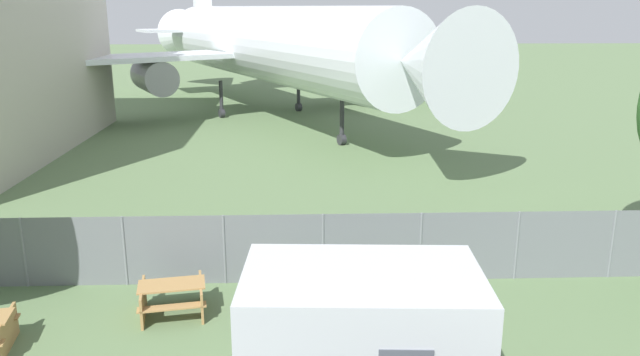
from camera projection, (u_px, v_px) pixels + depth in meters
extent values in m
cylinder|color=slate|center=(24.00, 252.00, 15.87)|extent=(0.07, 0.07, 1.87)
cylinder|color=slate|center=(125.00, 251.00, 15.96)|extent=(0.07, 0.07, 1.87)
cylinder|color=slate|center=(224.00, 250.00, 16.06)|extent=(0.07, 0.07, 1.87)
cylinder|color=slate|center=(323.00, 248.00, 16.15)|extent=(0.07, 0.07, 1.87)
cylinder|color=slate|center=(420.00, 247.00, 16.24)|extent=(0.07, 0.07, 1.87)
cylinder|color=slate|center=(517.00, 246.00, 16.33)|extent=(0.07, 0.07, 1.87)
cylinder|color=slate|center=(612.00, 244.00, 16.43)|extent=(0.07, 0.07, 1.87)
cube|color=slate|center=(224.00, 250.00, 16.06)|extent=(56.00, 0.01, 1.87)
cylinder|color=white|center=(268.00, 44.00, 39.48)|extent=(16.76, 28.27, 4.64)
cone|color=white|center=(434.00, 65.00, 25.08)|extent=(6.19, 6.19, 4.64)
cone|color=white|center=(190.00, 34.00, 54.39)|extent=(6.27, 7.03, 4.17)
cube|color=white|center=(374.00, 49.00, 44.89)|extent=(13.73, 7.85, 0.30)
cylinder|color=#939399|center=(347.00, 67.00, 44.68)|extent=(3.69, 4.67, 2.09)
cube|color=white|center=(121.00, 59.00, 36.93)|extent=(13.17, 10.65, 0.30)
cylinder|color=#939399|center=(154.00, 77.00, 38.48)|extent=(3.69, 4.67, 2.09)
cube|color=white|center=(204.00, 30.00, 50.60)|extent=(10.81, 7.75, 0.20)
cylinder|color=#2D2D33|center=(342.00, 122.00, 32.34)|extent=(0.24, 0.24, 2.40)
cylinder|color=#2D2D33|center=(342.00, 140.00, 32.58)|extent=(0.51, 0.63, 0.56)
cylinder|color=#2D2D33|center=(298.00, 94.00, 42.91)|extent=(0.24, 0.24, 2.40)
cylinder|color=#2D2D33|center=(299.00, 107.00, 43.15)|extent=(0.51, 0.63, 0.56)
cylinder|color=#2D2D33|center=(221.00, 99.00, 40.41)|extent=(0.24, 0.24, 2.40)
cylinder|color=#2D2D33|center=(222.00, 113.00, 40.65)|extent=(0.51, 0.63, 0.56)
cube|color=silver|center=(361.00, 342.00, 10.89)|extent=(4.23, 2.82, 2.63)
cube|color=#A37A47|center=(7.00, 333.00, 13.08)|extent=(0.28, 1.39, 0.74)
cube|color=#A37A47|center=(172.00, 285.00, 14.48)|extent=(1.64, 1.01, 0.04)
cube|color=#A37A47|center=(173.00, 286.00, 15.09)|extent=(1.56, 0.54, 0.04)
cube|color=#A37A47|center=(172.00, 307.00, 14.04)|extent=(1.56, 0.54, 0.04)
cube|color=#A37A47|center=(201.00, 296.00, 14.72)|extent=(0.30, 1.39, 0.74)
cube|color=#A37A47|center=(143.00, 302.00, 14.45)|extent=(0.30, 1.39, 0.74)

